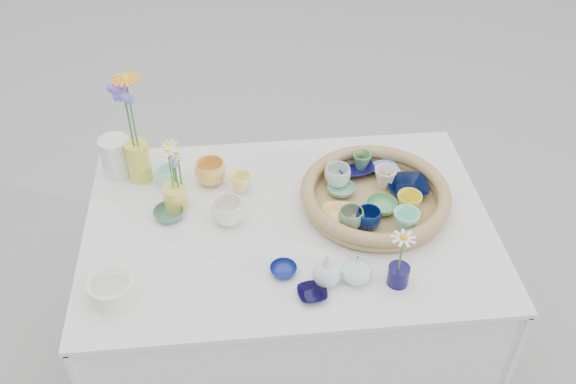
{
  "coord_description": "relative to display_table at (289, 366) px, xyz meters",
  "views": [
    {
      "loc": [
        -0.15,
        -1.45,
        2.13
      ],
      "look_at": [
        0.0,
        0.02,
        0.87
      ],
      "focal_mm": 40.0,
      "sensor_mm": 36.0,
      "label": 1
    }
  ],
  "objects": [
    {
      "name": "tray_ceramic_6",
      "position": [
        0.17,
        0.15,
        0.82
      ],
      "size": [
        0.1,
        0.1,
        0.07
      ],
      "primitive_type": "imported",
      "rotation": [
        0.0,
        0.0,
        -0.13
      ],
      "color": "silver",
      "rests_on": "wicker_tray"
    },
    {
      "name": "display_table",
      "position": [
        0.0,
        0.0,
        0.0
      ],
      "size": [
        1.26,
        0.86,
        0.77
      ],
      "primitive_type": null,
      "color": "silver",
      "rests_on": "ground"
    },
    {
      "name": "loose_ceramic_6",
      "position": [
        0.03,
        -0.3,
        0.78
      ],
      "size": [
        0.09,
        0.09,
        0.02
      ],
      "primitive_type": "imported",
      "rotation": [
        0.0,
        0.0,
        0.13
      ],
      "color": "black",
      "rests_on": "display_table"
    },
    {
      "name": "hydrangea",
      "position": [
        -0.48,
        0.25,
        1.0
      ],
      "size": [
        0.1,
        0.1,
        0.27
      ],
      "primitive_type": null,
      "rotation": [
        0.0,
        0.0,
        0.4
      ],
      "color": "#724FCE",
      "rests_on": "tall_vase_yellow"
    },
    {
      "name": "tray_ceramic_12",
      "position": [
        0.27,
        0.22,
        0.81
      ],
      "size": [
        0.08,
        0.08,
        0.06
      ],
      "primitive_type": "imported",
      "rotation": [
        0.0,
        0.0,
        -0.23
      ],
      "color": "#4D955E",
      "rests_on": "wicker_tray"
    },
    {
      "name": "bud_vase_seafoam",
      "position": [
        0.16,
        -0.26,
        0.81
      ],
      "size": [
        0.11,
        0.11,
        0.09
      ],
      "primitive_type": "imported",
      "rotation": [
        0.0,
        0.0,
        -0.34
      ],
      "color": "#BAEAE9",
      "rests_on": "display_table"
    },
    {
      "name": "tray_ceramic_8",
      "position": [
        0.34,
        0.19,
        0.79
      ],
      "size": [
        0.11,
        0.11,
        0.02
      ],
      "primitive_type": "imported",
      "rotation": [
        0.0,
        0.0,
        0.23
      ],
      "color": "#7BA1EC",
      "rests_on": "wicker_tray"
    },
    {
      "name": "tray_ceramic_2",
      "position": [
        0.37,
        -0.01,
        0.82
      ],
      "size": [
        0.1,
        0.1,
        0.07
      ],
      "primitive_type": "imported",
      "rotation": [
        0.0,
        0.0,
        -0.42
      ],
      "color": "yellow",
      "rests_on": "wicker_tray"
    },
    {
      "name": "tray_ceramic_7",
      "position": [
        0.33,
        0.12,
        0.82
      ],
      "size": [
        0.07,
        0.07,
        0.07
      ],
      "primitive_type": "imported",
      "rotation": [
        0.0,
        0.0,
        0.03
      ],
      "color": "silver",
      "rests_on": "wicker_tray"
    },
    {
      "name": "bud_vase_cobalt",
      "position": [
        0.28,
        -0.28,
        0.8
      ],
      "size": [
        0.08,
        0.08,
        0.06
      ],
      "primitive_type": "cylinder",
      "rotation": [
        0.0,
        0.0,
        -0.36
      ],
      "color": "#100C40",
      "rests_on": "display_table"
    },
    {
      "name": "loose_ceramic_4",
      "position": [
        -0.04,
        -0.21,
        0.78
      ],
      "size": [
        0.1,
        0.1,
        0.02
      ],
      "primitive_type": "imported",
      "rotation": [
        0.0,
        0.0,
        -0.32
      ],
      "color": "navy",
      "rests_on": "display_table"
    },
    {
      "name": "loose_ceramic_1",
      "position": [
        -0.14,
        0.17,
        0.8
      ],
      "size": [
        0.07,
        0.07,
        0.06
      ],
      "primitive_type": "imported",
      "rotation": [
        0.0,
        0.0,
        0.05
      ],
      "color": "#FFEC7B",
      "rests_on": "display_table"
    },
    {
      "name": "daisy_cup",
      "position": [
        -0.35,
        0.1,
        0.81
      ],
      "size": [
        0.1,
        0.1,
        0.08
      ],
      "primitive_type": "cylinder",
      "rotation": [
        0.0,
        0.0,
        0.41
      ],
      "color": "#E4D050",
      "rests_on": "display_table"
    },
    {
      "name": "tray_ceramic_4",
      "position": [
        0.18,
        -0.06,
        0.81
      ],
      "size": [
        0.09,
        0.09,
        0.06
      ],
      "primitive_type": "imported",
      "rotation": [
        0.0,
        0.0,
        -0.2
      ],
      "color": "slate",
      "rests_on": "wicker_tray"
    },
    {
      "name": "loose_ceramic_5",
      "position": [
        -0.38,
        0.22,
        0.8
      ],
      "size": [
        0.09,
        0.09,
        0.07
      ],
      "primitive_type": "imported",
      "rotation": [
        0.0,
        0.0,
        -0.24
      ],
      "color": "#AFE8D8",
      "rests_on": "display_table"
    },
    {
      "name": "tray_ceramic_10",
      "position": [
        0.15,
        -0.02,
        0.8
      ],
      "size": [
        0.12,
        0.12,
        0.03
      ],
      "primitive_type": "imported",
      "rotation": [
        0.0,
        0.0,
        -0.14
      ],
      "color": "#FFC060",
      "rests_on": "wicker_tray"
    },
    {
      "name": "wicker_tray",
      "position": [
        0.28,
        0.05,
        0.8
      ],
      "size": [
        0.47,
        0.47,
        0.08
      ],
      "primitive_type": null,
      "color": "olive",
      "rests_on": "display_table"
    },
    {
      "name": "tall_vase_yellow",
      "position": [
        -0.47,
        0.26,
        0.84
      ],
      "size": [
        0.08,
        0.08,
        0.14
      ],
      "primitive_type": "cylinder",
      "rotation": [
        0.0,
        0.0,
        -0.03
      ],
      "color": "gold",
      "rests_on": "display_table"
    },
    {
      "name": "loose_ceramic_2",
      "position": [
        -0.37,
        0.06,
        0.78
      ],
      "size": [
        0.12,
        0.12,
        0.03
      ],
      "primitive_type": "imported",
      "rotation": [
        0.0,
        0.0,
        -0.39
      ],
      "color": "#457459",
      "rests_on": "display_table"
    },
    {
      "name": "tray_ceramic_3",
      "position": [
        0.29,
        0.01,
        0.8
      ],
      "size": [
        0.1,
        0.1,
        0.03
      ],
      "primitive_type": "imported",
      "rotation": [
        0.0,
        0.0,
        -0.02
      ],
      "color": "#569C60",
      "rests_on": "wicker_tray"
    },
    {
      "name": "loose_ceramic_3",
      "position": [
        -0.19,
        0.02,
        0.8
      ],
      "size": [
        0.11,
        0.11,
        0.08
      ],
      "primitive_type": "imported",
      "rotation": [
        0.0,
        0.0,
        0.05
      ],
      "color": "white",
      "rests_on": "display_table"
    },
    {
      "name": "gerbera",
      "position": [
        -0.46,
        0.25,
        1.03
      ],
      "size": [
        0.12,
        0.12,
        0.27
      ],
      "primitive_type": null,
      "rotation": [
        0.0,
        0.0,
        -0.25
      ],
      "color": "#FF9D15",
      "rests_on": "tall_vase_yellow"
    },
    {
      "name": "loose_ceramic_0",
      "position": [
        -0.24,
        0.22,
        0.81
      ],
      "size": [
        0.11,
        0.11,
        0.08
      ],
      "primitive_type": "imported",
      "rotation": [
        0.0,
        0.0,
        0.04
      ],
      "color": "#E7B44F",
      "rests_on": "display_table"
    },
    {
      "name": "tray_ceramic_11",
      "position": [
        0.34,
        -0.09,
        0.82
      ],
      "size": [
        0.08,
        0.08,
        0.07
      ],
      "primitive_type": "imported",
      "rotation": [
        0.0,
        0.0,
        0.01
      ],
      "color": "#8FEACA",
      "rests_on": "wicker_tray"
    },
    {
      "name": "daisy_posy",
      "position": [
        -0.34,
        0.12,
        0.92
      ],
      "size": [
        0.1,
        0.1,
        0.15
      ],
      "primitive_type": null,
      "rotation": [
        0.0,
        0.0,
        -0.38
      ],
      "color": "white",
      "rests_on": "daisy_cup"
    },
    {
      "name": "tray_ceramic_5",
      "position": [
        0.18,
        0.1,
        0.8
      ],
      "size": [
        0.09,
        0.09,
        0.03
      ],
      "primitive_type": "imported",
      "rotation": [
        0.0,
        0.0,
        0.02
      ],
      "color": "#71B498",
      "rests_on": "wicker_tray"
    },
    {
      "name": "white_pitcher",
      "position": [
        -0.55,
        0.3,
        0.83
      ],
      "size": [
        0.17,
        0.14,
        0.14
      ],
      "primitive_type": null,
      "rotation": [
        0.0,
        0.0,
        0.31
      ],
      "color": "silver",
      "rests_on": "display_table"
    },
    {
      "name": "tray_ceramic_0",
      "position": [
        0.24,
        0.21,
        0.8
      ],
      "size": [
        0.15,
        0.15,
        0.03
      ],
      "primitive_type": "imported",
      "rotation": [
        0.0,
        0.0,
        0.17
      ],
      "color": "#110D4D",
      "rests_on": "wicker_tray"
    },
    {
      "name": "fluted_bowl",
      "position": [
        -0.51,
        -0.26,
        0.8
      ],
      "size": [
        0.16,
        0.16,
        0.07
      ],
      "primitive_type": null,
      "rotation": [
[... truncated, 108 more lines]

